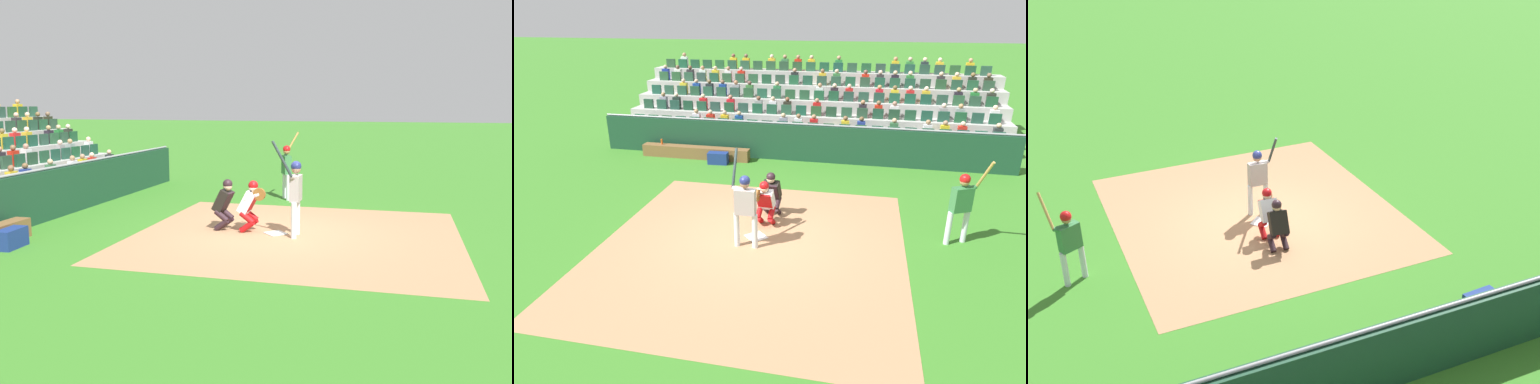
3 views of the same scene
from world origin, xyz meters
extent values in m
plane|color=#357523|center=(0.00, 0.00, 0.00)|extent=(160.00, 160.00, 0.00)
cube|color=#A77953|center=(0.00, 0.50, 0.00)|extent=(7.10, 7.52, 0.01)
cube|color=white|center=(0.00, 0.00, 0.02)|extent=(0.62, 0.62, 0.02)
cylinder|color=silver|center=(-0.10, 0.50, 0.42)|extent=(0.13, 0.13, 0.84)
cylinder|color=silver|center=(0.33, 0.50, 0.42)|extent=(0.13, 0.13, 0.84)
cube|color=#9F9494|center=(0.12, 0.50, 1.14)|extent=(0.47, 0.22, 0.60)
sphere|color=#A5745B|center=(0.12, 0.50, 1.59)|extent=(0.22, 0.22, 0.22)
sphere|color=navy|center=(0.12, 0.50, 1.65)|extent=(0.24, 0.24, 0.24)
cylinder|color=#9F9494|center=(0.17, 0.47, 1.43)|extent=(0.50, 0.14, 0.14)
cylinder|color=#9F9494|center=(0.36, 0.47, 1.43)|extent=(0.18, 0.15, 0.13)
cylinder|color=#212D2D|center=(0.42, 0.23, 1.84)|extent=(0.09, 0.49, 0.82)
sphere|color=black|center=(0.41, 0.45, 1.45)|extent=(0.06, 0.06, 0.06)
cylinder|color=#B10F12|center=(-0.24, -0.68, 0.15)|extent=(0.16, 0.39, 0.34)
cylinder|color=#B10F12|center=(-0.24, -0.68, 0.37)|extent=(0.16, 0.39, 0.33)
cylinder|color=#B10F12|center=(0.08, -0.69, 0.15)|extent=(0.16, 0.39, 0.34)
cylinder|color=#B10F12|center=(0.08, -0.69, 0.37)|extent=(0.16, 0.39, 0.33)
cube|color=silver|center=(-0.08, -0.70, 0.72)|extent=(0.44, 0.49, 0.60)
cube|color=#B10F12|center=(-0.07, -0.59, 0.72)|extent=(0.39, 0.28, 0.43)
sphere|color=beige|center=(-0.07, -0.57, 1.07)|extent=(0.22, 0.22, 0.22)
cube|color=black|center=(-0.07, -0.57, 1.07)|extent=(0.20, 0.14, 0.19)
sphere|color=#B10F12|center=(-0.07, -0.57, 1.13)|extent=(0.24, 0.24, 0.24)
cylinder|color=brown|center=(0.06, -0.39, 0.95)|extent=(0.08, 0.30, 0.30)
cylinder|color=silver|center=(0.08, -0.57, 0.88)|extent=(0.14, 0.40, 0.22)
cylinder|color=#2C1A21|center=(-0.27, -1.31, 0.15)|extent=(0.17, 0.39, 0.34)
cylinder|color=#2C1A21|center=(-0.27, -1.31, 0.37)|extent=(0.17, 0.39, 0.33)
cylinder|color=#2C1A21|center=(0.05, -1.34, 0.15)|extent=(0.17, 0.39, 0.34)
cylinder|color=#2C1A21|center=(0.05, -1.34, 0.37)|extent=(0.17, 0.39, 0.33)
cube|color=black|center=(-0.11, -1.35, 0.72)|extent=(0.46, 0.50, 0.60)
cube|color=#2C1A21|center=(-0.10, -1.23, 0.72)|extent=(0.40, 0.29, 0.43)
sphere|color=#DAB189|center=(-0.10, -1.22, 1.08)|extent=(0.22, 0.22, 0.22)
cube|color=black|center=(-0.10, -1.22, 1.08)|extent=(0.21, 0.14, 0.19)
sphere|color=#2C1A21|center=(-0.10, -1.22, 1.14)|extent=(0.24, 0.24, 0.24)
cube|color=#183E29|center=(0.00, -6.23, 0.66)|extent=(15.16, 0.24, 1.33)
cylinder|color=gray|center=(0.00, -6.23, 1.37)|extent=(15.16, 0.07, 0.07)
cube|color=navy|center=(2.71, -5.20, 0.21)|extent=(0.73, 0.40, 0.42)
cylinder|color=silver|center=(-4.49, -0.63, 0.42)|extent=(0.18, 0.18, 0.83)
cylinder|color=silver|center=(-4.89, -0.84, 0.42)|extent=(0.18, 0.18, 0.83)
cube|color=#32723E|center=(-4.69, -0.73, 1.12)|extent=(0.52, 0.41, 0.59)
sphere|color=#A5804E|center=(-4.69, -0.73, 1.57)|extent=(0.21, 0.21, 0.21)
sphere|color=red|center=(-4.69, -0.73, 1.63)|extent=(0.24, 0.24, 0.24)
cylinder|color=#32723E|center=(-4.75, -0.74, 1.40)|extent=(0.50, 0.27, 0.14)
cylinder|color=#32723E|center=(-4.91, -0.82, 1.40)|extent=(0.16, 0.10, 0.13)
cylinder|color=tan|center=(-5.05, -0.63, 1.79)|extent=(0.24, 0.46, 0.75)
sphere|color=black|center=(-4.97, -0.83, 1.43)|extent=(0.06, 0.06, 0.06)
cube|color=#1D4334|center=(-7.38, -8.40, 0.71)|extent=(0.44, 0.10, 0.42)
cube|color=#282E2E|center=(-7.38, -8.63, 0.76)|extent=(0.32, 0.22, 0.52)
sphere|color=#D8A984|center=(-7.38, -8.63, 1.12)|extent=(0.19, 0.19, 0.19)
cube|color=#1A4935|center=(-6.73, -8.40, 0.71)|extent=(0.44, 0.10, 0.42)
cube|color=#184036|center=(-6.09, -8.40, 0.71)|extent=(0.44, 0.10, 0.42)
cube|color=red|center=(-6.09, -8.63, 0.76)|extent=(0.32, 0.22, 0.52)
sphere|color=beige|center=(-6.09, -8.63, 1.12)|extent=(0.19, 0.19, 0.19)
cube|color=#17472C|center=(-5.45, -8.40, 0.71)|extent=(0.44, 0.10, 0.42)
cube|color=gold|center=(-5.45, -8.63, 0.76)|extent=(0.32, 0.22, 0.52)
sphere|color=#A0765B|center=(-5.45, -8.63, 1.12)|extent=(0.19, 0.19, 0.19)
cube|color=#194029|center=(-4.81, -8.40, 0.71)|extent=(0.44, 0.10, 0.42)
cube|color=silver|center=(-4.81, -8.63, 0.76)|extent=(0.32, 0.22, 0.52)
sphere|color=#A27853|center=(-4.81, -8.63, 1.12)|extent=(0.19, 0.19, 0.19)
cube|color=#17412D|center=(-4.17, -8.40, 0.71)|extent=(0.44, 0.10, 0.42)
cube|color=#1F4B31|center=(-3.53, -8.40, 0.71)|extent=(0.44, 0.10, 0.42)
cube|color=#35683E|center=(-3.53, -8.63, 0.76)|extent=(0.32, 0.22, 0.52)
sphere|color=tan|center=(-3.53, -8.63, 1.12)|extent=(0.19, 0.19, 0.19)
cube|color=#1D4635|center=(-2.89, -8.40, 0.71)|extent=(0.44, 0.10, 0.42)
cube|color=#224B28|center=(-2.24, -8.40, 0.71)|extent=(0.44, 0.10, 0.42)
cube|color=navy|center=(-2.24, -8.63, 0.76)|extent=(0.32, 0.22, 0.52)
sphere|color=brown|center=(-2.24, -8.63, 1.12)|extent=(0.19, 0.19, 0.19)
cube|color=#184433|center=(-1.60, -8.40, 0.71)|extent=(0.44, 0.10, 0.42)
cube|color=gold|center=(-1.60, -8.63, 0.76)|extent=(0.32, 0.22, 0.52)
sphere|color=brown|center=(-1.60, -8.63, 1.12)|extent=(0.19, 0.19, 0.19)
cube|color=#214629|center=(-0.96, -8.40, 0.71)|extent=(0.44, 0.10, 0.42)
cube|color=#17442E|center=(-7.38, -9.32, 1.22)|extent=(0.44, 0.10, 0.42)
cube|color=white|center=(-7.38, -9.55, 1.27)|extent=(0.32, 0.22, 0.52)
sphere|color=beige|center=(-7.38, -9.55, 1.63)|extent=(0.19, 0.19, 0.19)
cube|color=#1D4133|center=(-6.73, -9.32, 1.22)|extent=(0.44, 0.10, 0.42)
cube|color=#194B2B|center=(-6.09, -9.32, 1.22)|extent=(0.44, 0.10, 0.42)
cube|color=gray|center=(-6.09, -9.55, 1.27)|extent=(0.32, 0.22, 0.52)
sphere|color=#AE8152|center=(-6.09, -9.55, 1.63)|extent=(0.19, 0.19, 0.19)
cube|color=#1B4333|center=(-5.45, -9.32, 1.22)|extent=(0.44, 0.10, 0.42)
cube|color=gray|center=(-5.45, -9.55, 1.27)|extent=(0.32, 0.22, 0.52)
sphere|color=beige|center=(-5.45, -9.55, 1.63)|extent=(0.19, 0.19, 0.19)
cube|color=#184232|center=(-4.81, -9.32, 1.22)|extent=(0.44, 0.10, 0.42)
cube|color=#1D462D|center=(-4.17, -9.32, 1.22)|extent=(0.44, 0.10, 0.42)
cube|color=#1D3E28|center=(-3.53, -9.32, 1.22)|extent=(0.44, 0.10, 0.42)
cube|color=silver|center=(-3.53, -9.55, 1.27)|extent=(0.32, 0.22, 0.52)
sphere|color=#A3725F|center=(-3.53, -9.55, 1.63)|extent=(0.19, 0.19, 0.19)
cube|color=#1B412C|center=(-2.89, -9.32, 1.22)|extent=(0.44, 0.10, 0.42)
cube|color=red|center=(-2.89, -9.55, 1.27)|extent=(0.32, 0.22, 0.52)
sphere|color=brown|center=(-2.89, -9.55, 1.63)|extent=(0.19, 0.19, 0.19)
cube|color=#25432E|center=(-2.24, -9.32, 1.22)|extent=(0.44, 0.10, 0.42)
cube|color=#292229|center=(-2.24, -9.55, 1.27)|extent=(0.32, 0.22, 0.52)
cube|color=#194428|center=(-7.38, -10.24, 1.72)|extent=(0.44, 0.10, 0.42)
cube|color=#292D24|center=(-7.38, -10.48, 1.77)|extent=(0.32, 0.22, 0.52)
sphere|color=beige|center=(-7.38, -10.48, 2.13)|extent=(0.19, 0.19, 0.19)
cube|color=#22422E|center=(-6.73, -10.24, 1.72)|extent=(0.44, 0.10, 0.42)
cube|color=#237330|center=(-6.73, -10.48, 1.77)|extent=(0.32, 0.22, 0.52)
sphere|color=tan|center=(-6.73, -10.48, 2.13)|extent=(0.19, 0.19, 0.19)
cube|color=#234C2F|center=(-6.09, -10.24, 1.72)|extent=(0.44, 0.10, 0.42)
cube|color=#261F2A|center=(-6.09, -10.48, 1.77)|extent=(0.32, 0.22, 0.52)
sphere|color=#9E8453|center=(-6.09, -10.48, 2.13)|extent=(0.19, 0.19, 0.19)
cube|color=#224233|center=(-5.45, -10.24, 1.72)|extent=(0.44, 0.10, 0.42)
cube|color=#164230|center=(-4.81, -10.24, 1.72)|extent=(0.44, 0.10, 0.42)
cube|color=gold|center=(-4.81, -10.48, 1.77)|extent=(0.32, 0.22, 0.52)
sphere|color=beige|center=(-4.81, -10.48, 2.13)|extent=(0.19, 0.19, 0.19)
cube|color=#174632|center=(-4.17, -10.24, 1.72)|extent=(0.44, 0.10, 0.42)
cube|color=red|center=(-4.17, -10.48, 1.77)|extent=(0.32, 0.22, 0.52)
sphere|color=beige|center=(-4.17, -10.48, 2.13)|extent=(0.19, 0.19, 0.19)
cube|color=#1A4A33|center=(-3.53, -10.24, 1.72)|extent=(0.44, 0.10, 0.42)
cube|color=gold|center=(-3.53, -10.48, 1.77)|extent=(0.32, 0.22, 0.52)
sphere|color=brown|center=(-3.53, -10.48, 2.13)|extent=(0.19, 0.19, 0.19)
cube|color=#25402E|center=(-7.38, -11.16, 2.22)|extent=(0.44, 0.10, 0.42)
cube|color=#2C2E1E|center=(-7.38, -11.40, 2.27)|extent=(0.32, 0.22, 0.52)
sphere|color=brown|center=(-7.38, -11.40, 2.63)|extent=(0.19, 0.19, 0.19)
cube|color=#1E492E|center=(-6.73, -11.16, 2.22)|extent=(0.44, 0.10, 0.42)
cube|color=#22291F|center=(-6.73, -11.40, 2.27)|extent=(0.32, 0.22, 0.52)
sphere|color=brown|center=(-6.73, -11.40, 2.63)|extent=(0.19, 0.19, 0.19)
cube|color=#1E412E|center=(-6.09, -11.16, 2.22)|extent=(0.44, 0.10, 0.42)
cube|color=gold|center=(-6.09, -11.40, 2.27)|extent=(0.32, 0.22, 0.52)
sphere|color=#D2A88C|center=(-6.09, -11.40, 2.63)|extent=(0.19, 0.19, 0.19)
cube|color=#204227|center=(-5.45, -11.16, 2.22)|extent=(0.44, 0.10, 0.42)
cube|color=#2F2C2E|center=(-5.45, -11.40, 2.27)|extent=(0.32, 0.22, 0.52)
sphere|color=#D6A185|center=(-5.45, -11.40, 2.63)|extent=(0.19, 0.19, 0.19)
cube|color=#20402D|center=(-4.81, -11.16, 2.22)|extent=(0.44, 0.10, 0.42)
cube|color=#224735|center=(-7.38, -12.08, 2.73)|extent=(0.44, 0.10, 0.42)
cube|color=#194029|center=(-6.73, -12.08, 2.73)|extent=(0.44, 0.10, 0.42)
cube|color=gold|center=(-6.73, -12.32, 2.78)|extent=(0.32, 0.22, 0.52)
sphere|color=tan|center=(-6.73, -12.32, 3.14)|extent=(0.19, 0.19, 0.19)
cube|color=#234B27|center=(-6.09, -12.08, 2.73)|extent=(0.44, 0.10, 0.42)
cube|color=#213E32|center=(-5.45, -12.08, 2.73)|extent=(0.44, 0.10, 0.42)
camera|label=1|loc=(12.32, 2.83, 3.08)|focal=38.22mm
camera|label=2|loc=(-2.37, 9.28, 5.10)|focal=30.96mm
camera|label=3|loc=(-5.35, -13.41, 8.27)|focal=45.73mm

